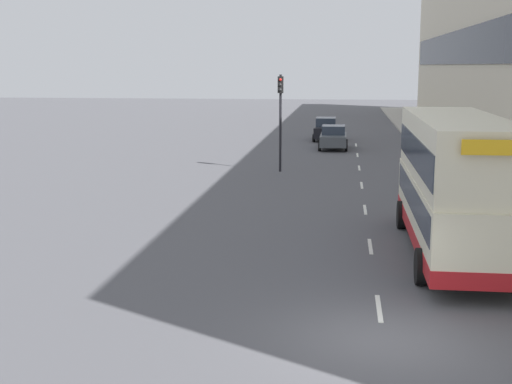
# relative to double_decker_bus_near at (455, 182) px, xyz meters

# --- Properties ---
(ground_plane) EXTENTS (220.00, 220.00, 0.00)m
(ground_plane) POSITION_rel_double_decker_bus_near_xyz_m (-2.47, -7.35, -2.28)
(ground_plane) COLOR #515156
(pavement) EXTENTS (5.00, 93.00, 0.14)m
(pavement) POSITION_rel_double_decker_bus_near_xyz_m (4.03, 31.15, -2.21)
(pavement) COLOR #A39E93
(pavement) RESTS_ON ground_plane
(terrace_facade) EXTENTS (3.10, 93.00, 16.45)m
(terrace_facade) POSITION_rel_double_decker_bus_near_xyz_m (8.01, 31.15, 5.93)
(terrace_facade) COLOR beige
(terrace_facade) RESTS_ON ground_plane
(lane_mark_0) EXTENTS (0.12, 2.00, 0.01)m
(lane_mark_0) POSITION_rel_double_decker_bus_near_xyz_m (-2.47, -5.32, -2.28)
(lane_mark_0) COLOR silver
(lane_mark_0) RESTS_ON ground_plane
(lane_mark_1) EXTENTS (0.12, 2.00, 0.01)m
(lane_mark_1) POSITION_rel_double_decker_bus_near_xyz_m (-2.47, 0.72, -2.28)
(lane_mark_1) COLOR silver
(lane_mark_1) RESTS_ON ground_plane
(lane_mark_2) EXTENTS (0.12, 2.00, 0.01)m
(lane_mark_2) POSITION_rel_double_decker_bus_near_xyz_m (-2.47, 6.77, -2.28)
(lane_mark_2) COLOR silver
(lane_mark_2) RESTS_ON ground_plane
(lane_mark_3) EXTENTS (0.12, 2.00, 0.01)m
(lane_mark_3) POSITION_rel_double_decker_bus_near_xyz_m (-2.47, 12.81, -2.28)
(lane_mark_3) COLOR silver
(lane_mark_3) RESTS_ON ground_plane
(lane_mark_4) EXTENTS (0.12, 2.00, 0.01)m
(lane_mark_4) POSITION_rel_double_decker_bus_near_xyz_m (-2.47, 18.85, -2.28)
(lane_mark_4) COLOR silver
(lane_mark_4) RESTS_ON ground_plane
(lane_mark_5) EXTENTS (0.12, 2.00, 0.01)m
(lane_mark_5) POSITION_rel_double_decker_bus_near_xyz_m (-2.47, 24.90, -2.28)
(lane_mark_5) COLOR silver
(lane_mark_5) RESTS_ON ground_plane
(lane_mark_6) EXTENTS (0.12, 2.00, 0.01)m
(lane_mark_6) POSITION_rel_double_decker_bus_near_xyz_m (-2.47, 30.94, -2.28)
(lane_mark_6) COLOR silver
(lane_mark_6) RESTS_ON ground_plane
(double_decker_bus_near) EXTENTS (2.85, 10.47, 4.30)m
(double_decker_bus_near) POSITION_rel_double_decker_bus_near_xyz_m (0.00, 0.00, 0.00)
(double_decker_bus_near) COLOR beige
(double_decker_bus_near) RESTS_ON ground_plane
(car_0) EXTENTS (1.93, 4.43, 1.77)m
(car_0) POSITION_rel_double_decker_bus_near_xyz_m (-4.81, 34.19, -1.41)
(car_0) COLOR black
(car_0) RESTS_ON ground_plane
(car_1) EXTENTS (2.00, 4.05, 1.65)m
(car_1) POSITION_rel_double_decker_bus_near_xyz_m (-4.11, 28.11, -1.46)
(car_1) COLOR #4C5156
(car_1) RESTS_ON ground_plane
(traffic_light_far_kerb) EXTENTS (0.30, 0.32, 5.33)m
(traffic_light_far_kerb) POSITION_rel_double_decker_bus_near_xyz_m (-6.88, 16.96, 1.28)
(traffic_light_far_kerb) COLOR black
(traffic_light_far_kerb) RESTS_ON ground_plane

